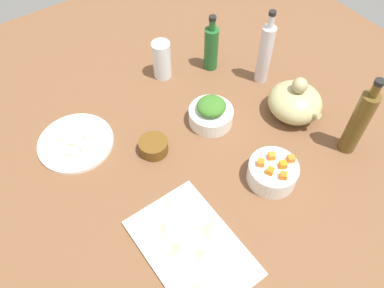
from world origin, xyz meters
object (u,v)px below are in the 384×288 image
bowl_carrots (272,173)px  teapot (295,102)px  cutting_board (192,248)px  drinking_glass_0 (162,60)px  bowl_greens (211,116)px  bottle_0 (359,122)px  plate_tofu (76,143)px  bottle_2 (265,53)px  bottle_1 (211,47)px  bowl_small_side (154,146)px

bowl_carrots → teapot: bearing=123.5°
cutting_board → drinking_glass_0: size_ratio=2.39×
bowl_greens → bottle_0: bottle_0 is taller
plate_tofu → bottle_2: bottle_2 is taller
bottle_0 → bottle_1: size_ratio=1.31×
bowl_greens → teapot: bearing=62.1°
cutting_board → bottle_1: (-51.23, 43.55, 7.84)cm
plate_tofu → bottle_2: bearing=81.0°
bowl_greens → drinking_glass_0: bearing=-178.1°
bottle_0 → bowl_greens: bearing=-139.1°
bottle_1 → bottle_2: size_ratio=0.77×
bottle_0 → bottle_1: (-51.50, -11.66, -3.01)cm
drinking_glass_0 → teapot: bearing=31.7°
bowl_small_side → teapot: size_ratio=0.46×
bowl_small_side → teapot: teapot is taller
bottle_1 → drinking_glass_0: bottle_1 is taller
bottle_2 → bottle_1: bearing=-145.6°
cutting_board → bowl_greens: bowl_greens is taller
plate_tofu → bottle_1: bearing=95.3°
bottle_0 → drinking_glass_0: bottle_0 is taller
plate_tofu → teapot: teapot is taller
bowl_greens → bowl_small_side: (-0.30, -20.37, -0.42)cm
bowl_greens → bottle_0: 41.87cm
bowl_greens → drinking_glass_0: size_ratio=1.02×
bottle_2 → drinking_glass_0: 33.68cm
plate_tofu → drinking_glass_0: 39.18cm
plate_tofu → cutting_board: bearing=11.7°
bottle_1 → drinking_glass_0: bearing=-110.0°
bowl_small_side → plate_tofu: bearing=-130.9°
cutting_board → plate_tofu: bearing=-168.3°
plate_tofu → bowl_greens: size_ratio=1.64×
teapot → drinking_glass_0: teapot is taller
plate_tofu → bottle_0: bottle_0 is taller
bottle_0 → bowl_small_side: bearing=-123.5°
bowl_small_side → bottle_0: (31.25, 47.14, 9.27)cm
plate_tofu → bowl_carrots: 57.65cm
bowl_carrots → bottle_0: bearing=80.2°
bowl_greens → drinking_glass_0: (-26.38, -0.88, 4.15)cm
drinking_glass_0 → bowl_small_side: bearing=-36.8°
bowl_carrots → bottle_1: (-47.06, 13.94, 5.33)cm
bottle_1 → bowl_small_side: bearing=-60.3°
cutting_board → bowl_greens: bearing=137.2°
bowl_small_side → bottle_1: 41.33cm
cutting_board → bowl_greens: size_ratio=2.34×
bowl_greens → bowl_small_side: size_ratio=1.60×
bowl_small_side → bottle_0: bearing=56.5°
bowl_small_side → bottle_2: size_ratio=0.32×
bottle_0 → cutting_board: bearing=-90.3°
cutting_board → bottle_0: 56.27cm
teapot → bowl_carrots: bearing=-56.5°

